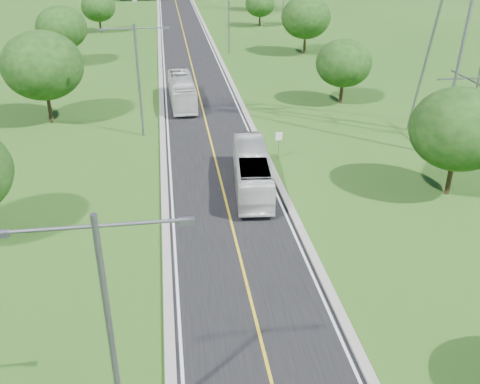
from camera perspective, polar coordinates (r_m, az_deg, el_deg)
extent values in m
plane|color=#265016|center=(64.61, -4.57, 10.99)|extent=(260.00, 260.00, 0.00)
cube|color=black|center=(70.38, -4.92, 12.33)|extent=(8.00, 150.00, 0.06)
cube|color=gray|center=(70.27, -8.46, 12.18)|extent=(0.50, 150.00, 0.22)
cube|color=gray|center=(70.71, -1.40, 12.55)|extent=(0.50, 150.00, 0.22)
cylinder|color=slate|center=(44.18, 4.13, 5.01)|extent=(0.08, 0.08, 2.40)
cube|color=white|center=(43.86, 4.17, 5.96)|extent=(0.55, 0.04, 0.70)
cylinder|color=slate|center=(19.03, -13.50, -15.58)|extent=(0.22, 0.22, 10.00)
cylinder|color=slate|center=(16.60, -19.99, -3.78)|extent=(2.80, 0.12, 0.12)
cylinder|color=slate|center=(16.20, -10.30, -3.25)|extent=(2.80, 0.12, 0.12)
cube|color=slate|center=(16.97, -24.26, -4.13)|extent=(0.50, 0.25, 0.18)
cube|color=slate|center=(16.21, -5.69, -3.11)|extent=(0.50, 0.25, 0.18)
cylinder|color=slate|center=(48.77, -10.73, 11.44)|extent=(0.22, 0.22, 10.00)
cylinder|color=slate|center=(47.87, -12.96, 16.61)|extent=(2.80, 0.12, 0.12)
cylinder|color=slate|center=(47.74, -9.47, 16.88)|extent=(2.80, 0.12, 0.12)
cube|color=slate|center=(48.00, -14.56, 16.41)|extent=(0.50, 0.25, 0.18)
cube|color=slate|center=(47.74, -7.83, 16.93)|extent=(0.50, 0.25, 0.18)
cylinder|color=slate|center=(81.61, -1.21, 17.99)|extent=(0.22, 0.22, 10.00)
cylinder|color=black|center=(55.62, -19.67, 8.61)|extent=(0.36, 0.36, 3.24)
ellipsoid|color=#13360E|center=(54.61, -20.32, 12.54)|extent=(7.56, 7.56, 6.43)
cylinder|color=black|center=(78.89, -18.14, 13.78)|extent=(0.36, 0.36, 2.88)
ellipsoid|color=#13360E|center=(78.24, -18.52, 16.28)|extent=(6.72, 6.72, 5.71)
cylinder|color=black|center=(101.96, -14.68, 16.84)|extent=(0.36, 0.36, 2.52)
ellipsoid|color=#13360E|center=(101.51, -14.89, 18.54)|extent=(5.88, 5.88, 5.00)
cylinder|color=black|center=(40.94, 21.48, 1.64)|extent=(0.36, 0.36, 2.88)
ellipsoid|color=#13360E|center=(39.68, 22.33, 6.24)|extent=(6.72, 6.72, 5.71)
cylinder|color=black|center=(59.48, 10.76, 10.46)|extent=(0.36, 0.36, 2.52)
ellipsoid|color=#13360E|center=(58.70, 11.02, 13.34)|extent=(5.88, 5.88, 5.00)
cylinder|color=black|center=(82.33, 6.90, 15.44)|extent=(0.36, 0.36, 3.06)
ellipsoid|color=#13360E|center=(81.68, 7.05, 18.01)|extent=(7.14, 7.14, 6.07)
cylinder|color=black|center=(104.95, 2.12, 17.86)|extent=(0.36, 0.36, 2.34)
ellipsoid|color=#13360E|center=(104.54, 2.15, 19.41)|extent=(5.46, 5.46, 4.64)
cylinder|color=black|center=(125.02, 2.12, 19.40)|extent=(0.36, 0.36, 2.70)
imported|color=silver|center=(38.81, 1.29, 2.31)|extent=(3.34, 10.37, 2.84)
imported|color=white|center=(58.28, -6.22, 10.68)|extent=(2.72, 10.42, 2.88)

